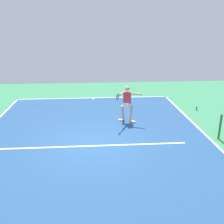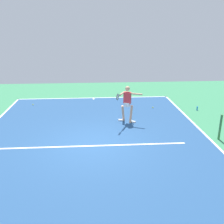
# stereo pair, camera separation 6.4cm
# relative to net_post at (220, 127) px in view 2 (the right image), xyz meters

# --- Properties ---
(ground_plane) EXTENTS (22.56, 22.56, 0.00)m
(ground_plane) POSITION_rel_net_post_xyz_m (5.12, 0.00, -0.54)
(ground_plane) COLOR #388456
(court_surface) EXTENTS (9.64, 13.46, 0.00)m
(court_surface) POSITION_rel_net_post_xyz_m (5.12, 0.00, -0.53)
(court_surface) COLOR navy
(court_surface) RESTS_ON ground_plane
(court_line_baseline_near) EXTENTS (9.64, 0.10, 0.01)m
(court_line_baseline_near) POSITION_rel_net_post_xyz_m (5.12, -6.68, -0.53)
(court_line_baseline_near) COLOR white
(court_line_baseline_near) RESTS_ON ground_plane
(court_line_sideline_left) EXTENTS (0.10, 13.46, 0.01)m
(court_line_sideline_left) POSITION_rel_net_post_xyz_m (0.35, 0.00, -0.53)
(court_line_sideline_left) COLOR white
(court_line_sideline_left) RESTS_ON ground_plane
(court_line_service) EXTENTS (7.23, 0.10, 0.01)m
(court_line_service) POSITION_rel_net_post_xyz_m (5.12, 0.25, -0.53)
(court_line_service) COLOR white
(court_line_service) RESTS_ON ground_plane
(court_line_centre_mark) EXTENTS (0.10, 0.30, 0.01)m
(court_line_centre_mark) POSITION_rel_net_post_xyz_m (5.12, -6.48, -0.53)
(court_line_centre_mark) COLOR white
(court_line_centre_mark) RESTS_ON ground_plane
(net_post) EXTENTS (0.09, 0.09, 1.07)m
(net_post) POSITION_rel_net_post_xyz_m (0.00, 0.00, 0.00)
(net_post) COLOR #38753D
(net_post) RESTS_ON ground_plane
(tennis_player) EXTENTS (1.27, 1.14, 1.78)m
(tennis_player) POSITION_rel_net_post_xyz_m (3.52, -2.24, 0.48)
(tennis_player) COLOR tan
(tennis_player) RESTS_ON ground_plane
(tennis_ball_far_corner) EXTENTS (0.07, 0.07, 0.07)m
(tennis_ball_far_corner) POSITION_rel_net_post_xyz_m (8.68, -5.34, -0.50)
(tennis_ball_far_corner) COLOR #CCE033
(tennis_ball_far_corner) RESTS_ON ground_plane
(tennis_ball_by_sideline) EXTENTS (0.07, 0.07, 0.07)m
(tennis_ball_by_sideline) POSITION_rel_net_post_xyz_m (1.77, -4.31, -0.50)
(tennis_ball_by_sideline) COLOR #CCE033
(tennis_ball_by_sideline) RESTS_ON ground_plane
(water_bottle) EXTENTS (0.07, 0.07, 0.22)m
(water_bottle) POSITION_rel_net_post_xyz_m (-0.57, -3.74, -0.43)
(water_bottle) COLOR blue
(water_bottle) RESTS_ON ground_plane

